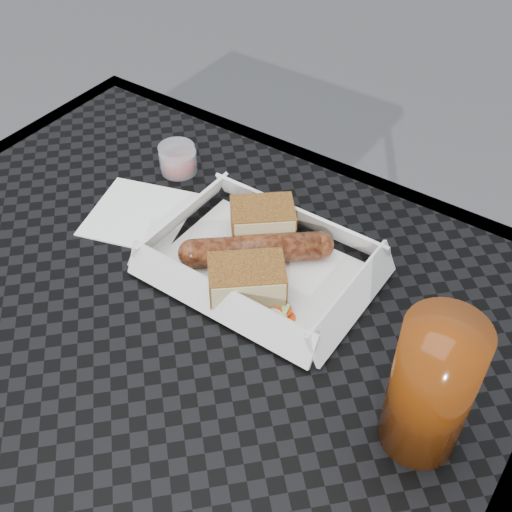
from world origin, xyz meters
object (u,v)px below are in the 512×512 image
Objects in this scene: patio_table at (135,379)px; food_tray at (261,269)px; drink_glass at (431,388)px; bratwurst at (257,249)px.

food_tray reaches higher than patio_table.
drink_glass is at bearing 12.70° from patio_table.
drink_glass is at bearing -22.39° from bratwurst.
bratwurst is 0.27m from drink_glass.
patio_table is at bearing -106.27° from bratwurst.
food_tray is 1.48× the size of drink_glass.
food_tray is at bearing 69.51° from patio_table.
bratwurst is at bearing 73.73° from patio_table.
drink_glass is (0.25, -0.10, 0.05)m from bratwurst.
bratwurst reaches higher than patio_table.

